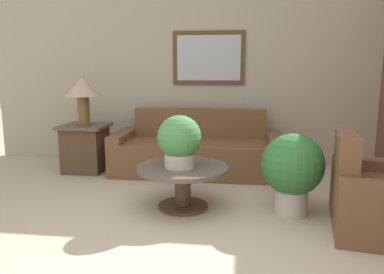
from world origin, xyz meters
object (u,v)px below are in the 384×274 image
object	(u,v)px
couch_main	(197,152)
potted_plant_floor	(292,168)
side_table	(86,147)
table_lamp	(83,91)
coffee_table	(183,178)
potted_plant_on_table	(179,140)

from	to	relation	value
couch_main	potted_plant_floor	bearing A→B (deg)	-51.80
couch_main	side_table	bearing A→B (deg)	-175.67
table_lamp	coffee_table	bearing A→B (deg)	-38.49
couch_main	side_table	xyz separation A→B (m)	(-1.48, -0.11, 0.05)
side_table	table_lamp	distance (m)	0.75
side_table	potted_plant_on_table	world-z (taller)	potted_plant_on_table
table_lamp	potted_plant_on_table	size ratio (longest dim) A/B	1.24
coffee_table	potted_plant_on_table	size ratio (longest dim) A/B	1.77
potted_plant_on_table	potted_plant_floor	size ratio (longest dim) A/B	0.65
side_table	potted_plant_on_table	xyz separation A→B (m)	(1.46, -1.23, 0.36)
couch_main	potted_plant_floor	size ratio (longest dim) A/B	2.82
coffee_table	side_table	world-z (taller)	side_table
potted_plant_on_table	couch_main	bearing A→B (deg)	89.39
coffee_table	potted_plant_on_table	distance (m)	0.38
coffee_table	potted_plant_floor	world-z (taller)	potted_plant_floor
coffee_table	side_table	size ratio (longest dim) A/B	1.42
side_table	potted_plant_floor	world-z (taller)	potted_plant_floor
table_lamp	potted_plant_floor	world-z (taller)	table_lamp
couch_main	potted_plant_floor	world-z (taller)	couch_main
potted_plant_floor	potted_plant_on_table	bearing A→B (deg)	-178.52
potted_plant_floor	couch_main	bearing A→B (deg)	128.20
couch_main	potted_plant_on_table	bearing A→B (deg)	-90.61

